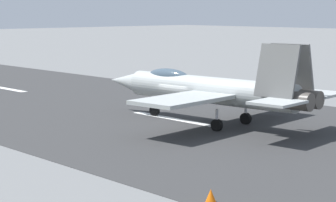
# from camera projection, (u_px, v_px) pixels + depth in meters

# --- Properties ---
(ground_plane) EXTENTS (400.00, 400.00, 0.00)m
(ground_plane) POSITION_uv_depth(u_px,v_px,m) (180.00, 120.00, 43.03)
(ground_plane) COLOR slate
(runway_strip) EXTENTS (240.00, 26.00, 0.02)m
(runway_strip) POSITION_uv_depth(u_px,v_px,m) (180.00, 120.00, 43.01)
(runway_strip) COLOR #323233
(runway_strip) RESTS_ON ground
(fighter_jet) EXTENTS (17.64, 14.42, 5.56)m
(fighter_jet) POSITION_uv_depth(u_px,v_px,m) (211.00, 89.00, 41.19)
(fighter_jet) COLOR #A5ABAA
(fighter_jet) RESTS_ON ground
(marker_cone_near) EXTENTS (0.44, 0.44, 0.55)m
(marker_cone_near) POSITION_uv_depth(u_px,v_px,m) (211.00, 196.00, 24.61)
(marker_cone_near) COLOR orange
(marker_cone_near) RESTS_ON ground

